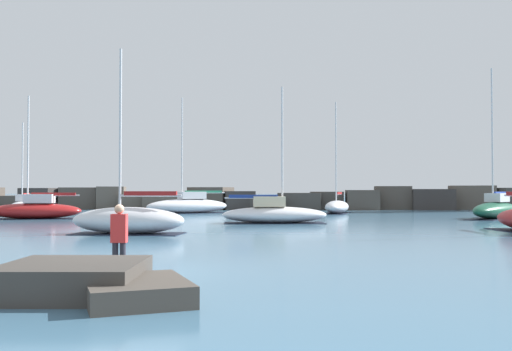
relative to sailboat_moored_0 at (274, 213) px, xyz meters
The scene contains 11 objects.
ground_plane 21.93m from the sailboat_moored_0, 99.08° to the right, with size 600.00×600.00×0.00m, color teal.
open_sea_beyond 85.34m from the sailboat_moored_0, 92.32° to the left, with size 400.00×116.00×0.01m.
breakwater_jetty 25.57m from the sailboat_moored_0, 95.02° to the left, with size 71.76×6.46×2.54m.
sailboat_moored_0 is the anchor object (origin of this frame).
sailboat_moored_1 17.50m from the sailboat_moored_0, 22.18° to the left, with size 6.49×7.68×10.92m.
sailboat_moored_2 16.12m from the sailboat_moored_0, 70.02° to the left, with size 3.32×6.16×9.86m.
sailboat_moored_3 17.78m from the sailboat_moored_0, 165.16° to the left, with size 6.86×3.53×8.87m.
sailboat_moored_6 28.48m from the sailboat_moored_0, 145.20° to the left, with size 3.19×5.89×8.31m.
sailboat_moored_7 11.31m from the sailboat_moored_0, 127.13° to the right, with size 5.59×2.66×8.83m.
sailboat_moored_8 16.56m from the sailboat_moored_0, 117.75° to the left, with size 7.66×6.06×10.26m.
person_on_rocks 22.77m from the sailboat_moored_0, 98.76° to the right, with size 0.36×0.23×1.74m.
Camera 1 is at (3.72, -14.11, 2.08)m, focal length 40.00 mm.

